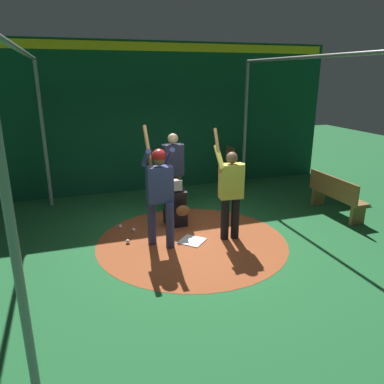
{
  "coord_description": "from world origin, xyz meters",
  "views": [
    {
      "loc": [
        5.92,
        -2.0,
        2.93
      ],
      "look_at": [
        0.0,
        0.0,
        0.95
      ],
      "focal_mm": 34.96,
      "sensor_mm": 36.0,
      "label": 1
    }
  ],
  "objects": [
    {
      "name": "home_plate",
      "position": [
        0.0,
        0.0,
        0.01
      ],
      "size": [
        0.59,
        0.59,
        0.01
      ],
      "primitive_type": "cube",
      "rotation": [
        0.0,
        0.0,
        0.79
      ],
      "color": "white",
      "rests_on": "dirt_circle"
    },
    {
      "name": "dirt_circle",
      "position": [
        0.0,
        0.0,
        0.0
      ],
      "size": [
        3.47,
        3.47,
        0.01
      ],
      "primitive_type": "cylinder",
      "color": "#9E4C28",
      "rests_on": "ground"
    },
    {
      "name": "bat_rack",
      "position": [
        -3.31,
        2.2,
        0.49
      ],
      "size": [
        0.7,
        0.2,
        1.05
      ],
      "color": "olive",
      "rests_on": "ground"
    },
    {
      "name": "batter",
      "position": [
        -0.03,
        -0.58,
        1.06
      ],
      "size": [
        0.68,
        0.49,
        2.1
      ],
      "color": "navy",
      "rests_on": "ground"
    },
    {
      "name": "bench",
      "position": [
        -0.34,
        3.39,
        0.44
      ],
      "size": [
        1.51,
        0.36,
        0.85
      ],
      "color": "olive",
      "rests_on": "ground"
    },
    {
      "name": "baseball_1",
      "position": [
        -0.77,
        -0.94,
        0.04
      ],
      "size": [
        0.07,
        0.07,
        0.07
      ],
      "primitive_type": "sphere",
      "color": "white",
      "rests_on": "dirt_circle"
    },
    {
      "name": "baseball_0",
      "position": [
        -0.28,
        -1.13,
        0.04
      ],
      "size": [
        0.07,
        0.07,
        0.07
      ],
      "primitive_type": "sphere",
      "color": "white",
      "rests_on": "dirt_circle"
    },
    {
      "name": "visitor",
      "position": [
        0.08,
        0.7,
        0.95
      ],
      "size": [
        0.56,
        0.5,
        2.01
      ],
      "rotation": [
        0.0,
        0.0,
        -0.09
      ],
      "color": "black",
      "rests_on": "ground"
    },
    {
      "name": "baseball_2",
      "position": [
        -1.03,
        -1.15,
        0.04
      ],
      "size": [
        0.07,
        0.07,
        0.07
      ],
      "primitive_type": "sphere",
      "color": "white",
      "rests_on": "dirt_circle"
    },
    {
      "name": "back_wall",
      "position": [
        -3.56,
        0.0,
        1.87
      ],
      "size": [
        0.23,
        10.02,
        3.71
      ],
      "color": "#0F472D",
      "rests_on": "ground"
    },
    {
      "name": "umpire",
      "position": [
        -1.51,
        0.09,
        0.99
      ],
      "size": [
        0.22,
        0.49,
        1.76
      ],
      "color": "#4C4C51",
      "rests_on": "ground"
    },
    {
      "name": "cage_frame",
      "position": [
        0.0,
        0.0,
        2.28
      ],
      "size": [
        6.0,
        5.03,
        3.27
      ],
      "color": "gray",
      "rests_on": "ground"
    },
    {
      "name": "ground_plane",
      "position": [
        0.0,
        0.0,
        0.0
      ],
      "size": [
        26.02,
        26.02,
        0.0
      ],
      "primitive_type": "plane",
      "color": "#216633"
    },
    {
      "name": "catcher",
      "position": [
        -0.84,
        -0.05,
        0.39
      ],
      "size": [
        0.58,
        0.4,
        0.98
      ],
      "color": "black",
      "rests_on": "ground"
    }
  ]
}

